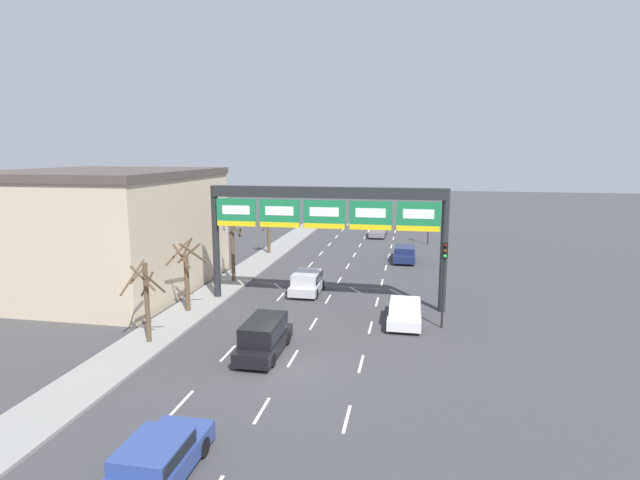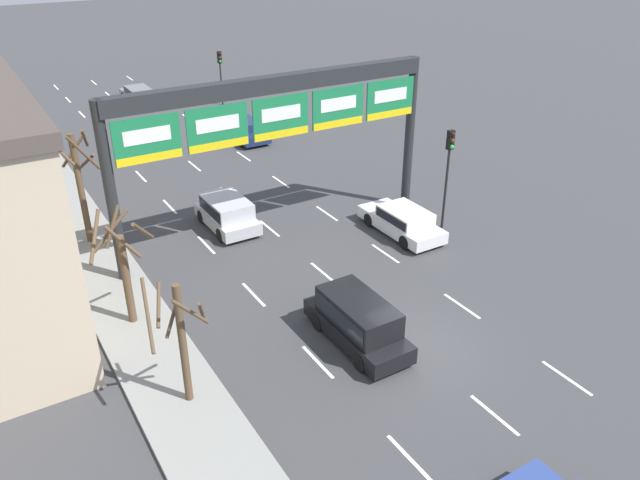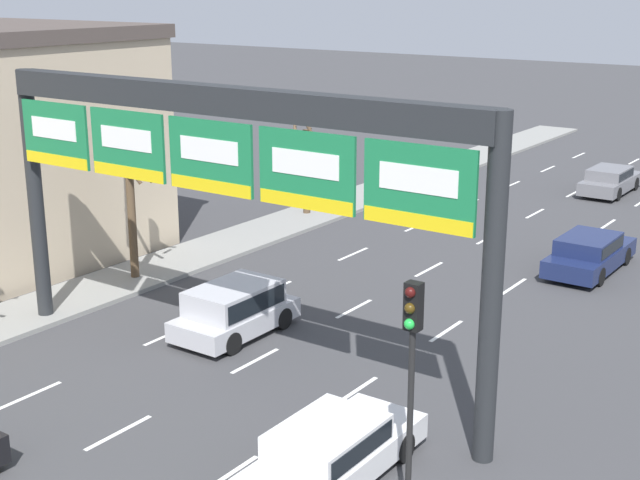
% 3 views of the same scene
% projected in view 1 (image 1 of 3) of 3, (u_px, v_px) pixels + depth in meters
% --- Properties ---
extents(ground_plane, '(220.00, 220.00, 0.00)m').
position_uv_depth(ground_plane, '(288.00, 367.00, 23.06)').
color(ground_plane, '#3D3D3F').
extents(sidewalk_left, '(2.80, 110.00, 0.15)m').
position_uv_depth(sidewalk_left, '(130.00, 353.00, 24.52)').
color(sidewalk_left, gray).
rests_on(sidewalk_left, ground_plane).
extents(lane_dashes, '(6.72, 67.00, 0.01)m').
position_uv_depth(lane_dashes, '(334.00, 289.00, 36.12)').
color(lane_dashes, white).
rests_on(lane_dashes, ground_plane).
extents(sign_gantry, '(15.26, 0.70, 7.66)m').
position_uv_depth(sign_gantry, '(325.00, 212.00, 31.42)').
color(sign_gantry, '#232628').
rests_on(sign_gantry, ground_plane).
extents(building_near, '(13.31, 15.01, 8.57)m').
position_uv_depth(building_near, '(104.00, 230.00, 35.82)').
color(building_near, '#C6B293').
rests_on(building_near, ground_plane).
extents(car_grey, '(1.83, 4.67, 1.32)m').
position_uv_depth(car_grey, '(378.00, 231.00, 58.40)').
color(car_grey, slate).
rests_on(car_grey, ground_plane).
extents(car_blue, '(1.93, 4.28, 1.33)m').
position_uv_depth(car_blue, '(157.00, 459.00, 15.00)').
color(car_blue, navy).
rests_on(car_blue, ground_plane).
extents(car_navy, '(1.92, 4.89, 1.37)m').
position_uv_depth(car_navy, '(405.00, 253.00, 45.39)').
color(car_navy, '#19234C').
rests_on(car_navy, ground_plane).
extents(suv_silver, '(1.94, 3.94, 1.54)m').
position_uv_depth(suv_silver, '(307.00, 281.00, 34.97)').
color(suv_silver, '#B7B7BC').
rests_on(suv_silver, ground_plane).
extents(car_white, '(1.90, 4.67, 1.33)m').
position_uv_depth(car_white, '(405.00, 311.00, 28.95)').
color(car_white, silver).
rests_on(car_white, ground_plane).
extents(suv_black, '(1.79, 4.57, 1.78)m').
position_uv_depth(suv_black, '(264.00, 335.00, 24.37)').
color(suv_black, black).
rests_on(suv_black, ground_plane).
extents(traffic_light_near_gantry, '(0.30, 0.35, 4.92)m').
position_uv_depth(traffic_light_near_gantry, '(444.00, 268.00, 27.59)').
color(traffic_light_near_gantry, black).
rests_on(traffic_light_near_gantry, ground_plane).
extents(traffic_light_mid_block, '(0.30, 0.35, 4.19)m').
position_uv_depth(traffic_light_mid_block, '(429.00, 217.00, 53.12)').
color(traffic_light_mid_block, black).
rests_on(traffic_light_mid_block, ground_plane).
extents(tree_bare_closest, '(2.49, 2.48, 4.52)m').
position_uv_depth(tree_bare_closest, '(186.00, 272.00, 30.43)').
color(tree_bare_closest, brown).
rests_on(tree_bare_closest, sidewalk_left).
extents(tree_bare_second, '(1.59, 1.60, 4.93)m').
position_uv_depth(tree_bare_second, '(268.00, 230.00, 48.06)').
color(tree_bare_second, brown).
rests_on(tree_bare_second, sidewalk_left).
extents(tree_bare_third, '(2.00, 1.98, 4.18)m').
position_uv_depth(tree_bare_third, '(146.00, 296.00, 25.39)').
color(tree_bare_third, brown).
rests_on(tree_bare_third, sidewalk_left).
extents(tree_bare_furthest, '(2.05, 1.90, 5.46)m').
position_uv_depth(tree_bare_furthest, '(233.00, 241.00, 37.41)').
color(tree_bare_furthest, brown).
rests_on(tree_bare_furthest, sidewalk_left).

